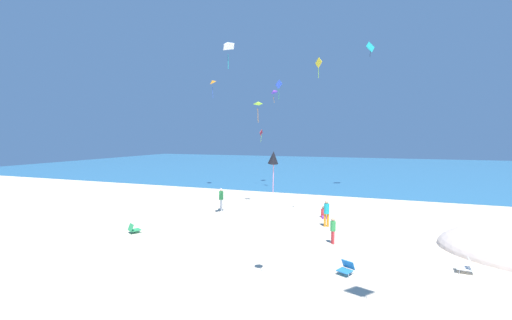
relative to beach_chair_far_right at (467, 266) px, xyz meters
name	(u,v)px	position (x,y,z in m)	size (l,w,h in m)	color
ground_plane	(271,226)	(-9.54, 3.87, -0.28)	(120.00, 120.00, 0.00)	beige
ocean_water	(337,167)	(-9.54, 45.55, -0.25)	(120.00, 60.00, 0.05)	teal
beach_chair_far_right	(467,266)	(0.00, 0.00, 0.00)	(0.71, 0.57, 0.61)	white
beach_chair_mid_beach	(346,268)	(-4.62, -1.77, -0.03)	(0.74, 0.78, 0.54)	#2370B2
beach_chair_near_camera	(133,229)	(-16.57, -0.25, -0.03)	(0.79, 0.82, 0.56)	#2D9956
person_0	(327,211)	(-6.25, 4.87, 0.68)	(0.40, 0.40, 1.65)	orange
person_1	(324,213)	(-6.71, 7.06, 0.02)	(0.50, 0.70, 0.80)	red
person_2	(221,198)	(-14.29, 6.55, 0.70)	(0.47, 0.47, 1.69)	white
person_3	(333,229)	(-5.53, 1.79, 0.51)	(0.37, 0.37, 1.37)	red
kite_teal	(370,47)	(-4.01, 19.28, 14.21)	(0.82, 0.89, 1.53)	#1EADAD
kite_lime	(258,103)	(-12.12, 8.77, 7.92)	(0.60, 0.47, 1.67)	#99DB33
kite_orange	(212,82)	(-19.47, 15.14, 11.04)	(1.02, 1.01, 1.96)	orange
kite_purple	(274,91)	(-14.16, 19.78, 10.42)	(0.71, 0.89, 1.50)	purple
kite_red	(261,133)	(-15.28, 18.76, 5.75)	(0.21, 0.70, 1.41)	red
kite_blue	(279,85)	(-12.45, 15.90, 10.46)	(0.84, 0.46, 1.93)	blue
kite_white	(227,45)	(-11.97, 2.80, 10.74)	(0.72, 0.88, 1.67)	white
kite_black	(273,158)	(-7.09, -3.85, 4.51)	(0.56, 0.58, 1.60)	black
kite_yellow	(319,63)	(-7.09, 6.31, 10.05)	(0.51, 0.50, 1.31)	yellow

